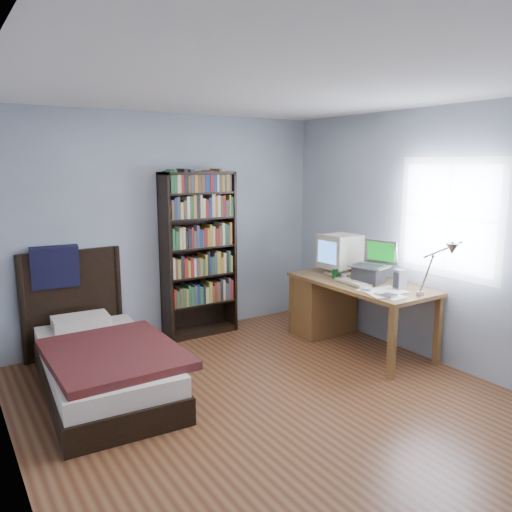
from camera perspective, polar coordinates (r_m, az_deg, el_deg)
name	(u,v)px	position (r m, az deg, el deg)	size (l,w,h in m)	color
room	(280,255)	(3.89, 2.75, 0.06)	(4.20, 4.24, 2.50)	#572D19
desk	(332,301)	(5.77, 8.63, -5.09)	(0.75, 1.60, 0.73)	brown
crt_monitor	(340,251)	(5.67, 9.54, 0.51)	(0.41, 0.38, 0.45)	beige
laptop	(370,271)	(5.35, 12.93, -1.68)	(0.45, 0.43, 0.44)	#2D2D30
desk_lamp	(447,254)	(4.59, 21.01, 0.20)	(0.22, 0.48, 0.57)	#99999E
keyboard	(353,283)	(5.26, 11.04, -3.00)	(0.16, 0.41, 0.03)	#B4AD96
speaker	(400,279)	(5.14, 16.12, -2.58)	(0.10, 0.10, 0.20)	#97979A
soda_can	(335,274)	(5.47, 9.02, -1.99)	(0.06, 0.06, 0.11)	#073710
mouse	(343,276)	(5.55, 9.91, -2.23)	(0.06, 0.10, 0.03)	silver
phone_silver	(366,290)	(4.98, 12.44, -3.85)	(0.05, 0.10, 0.02)	silver
phone_grey	(379,295)	(4.85, 13.92, -4.30)	(0.05, 0.10, 0.02)	#97979A
external_drive	(389,296)	(4.83, 14.92, -4.42)	(0.12, 0.12, 0.02)	#97979A
bookshelf	(199,254)	(5.72, -6.54, 0.19)	(0.84, 0.30, 1.87)	black
bed	(100,359)	(4.70, -17.42, -11.16)	(1.08, 2.06, 1.16)	black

